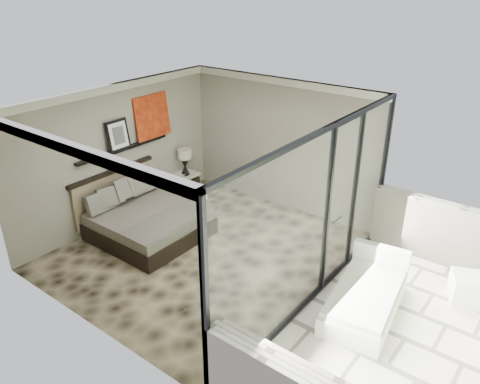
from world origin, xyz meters
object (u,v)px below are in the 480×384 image
Objects in this scene: bed at (145,220)px; table_lamp at (185,158)px; ottoman at (467,289)px; lounger at (366,297)px; nightstand at (187,184)px.

table_lamp reaches higher than bed.
bed is 3.44× the size of table_lamp.
lounger reaches higher than ottoman.
lounger is (5.03, -1.36, -0.67)m from table_lamp.
ottoman is (6.19, -0.23, -0.65)m from table_lamp.
bed is at bearing -69.93° from table_lamp.
lounger is at bearing -24.06° from nightstand.
bed is at bearing 178.14° from lounger.
nightstand is at bearing 63.26° from table_lamp.
table_lamp is 0.30× the size of lounger.
bed reaches higher than lounger.
bed is 5.74m from ottoman.
nightstand is (-0.67, 1.86, -0.09)m from bed.
ottoman is (5.51, 1.62, -0.09)m from bed.
nightstand is 5.20m from lounger.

